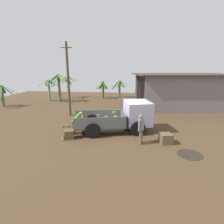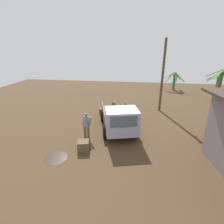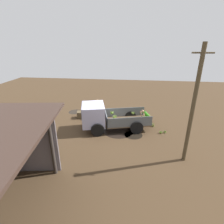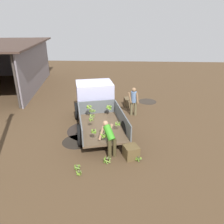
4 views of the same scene
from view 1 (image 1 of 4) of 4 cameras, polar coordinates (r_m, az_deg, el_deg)
The scene contains 21 objects.
ground at distance 11.72m, azimuth 4.65°, elevation -5.87°, with size 36.00×36.00×0.00m, color #4A3623.
mud_patch_0 at distance 12.52m, azimuth -5.34°, elevation -4.53°, with size 1.26×1.26×0.01m, color black.
mud_patch_1 at distance 9.33m, azimuth 24.06°, elevation -12.58°, with size 1.19×1.19×0.01m, color black.
mud_patch_2 at distance 11.98m, azimuth -0.65°, elevation -5.35°, with size 2.12×2.12×0.01m, color black.
cargo_truck at distance 11.38m, azimuth 5.80°, elevation -1.07°, with size 5.14×3.06×1.93m.
warehouse_shed at distance 19.74m, azimuth 23.47°, elevation 8.59°, with size 10.53×7.40×3.44m.
utility_pole at distance 15.00m, azimuth -14.10°, elevation 10.15°, with size 0.94×0.20×6.02m.
banana_palm_0 at distance 22.08m, azimuth -16.91°, elevation 7.80°, with size 2.76×2.39×3.26m.
banana_palm_1 at distance 23.48m, azimuth -3.02°, elevation 7.33°, with size 1.68×2.12×2.27m.
banana_palm_2 at distance 24.63m, azimuth 2.41°, elevation 7.80°, with size 2.36×2.22×2.33m.
banana_palm_3 at distance 23.11m, azimuth -19.88°, elevation 7.02°, with size 2.42×2.40×2.61m.
banana_palm_4 at distance 21.73m, azimuth -32.27°, elevation 4.65°, with size 2.55×2.65×2.28m.
banana_palm_5 at distance 24.81m, azimuth -14.19°, elevation 8.38°, with size 2.47×2.27×2.94m.
person_foreground_visitor at distance 9.51m, azimuth 9.39°, elevation -5.06°, with size 0.39×0.62×1.64m.
person_worker_loading at distance 11.10m, azimuth -11.56°, elevation -2.95°, with size 0.81×0.78×1.36m.
banana_bunch_on_ground_0 at distance 12.64m, azimuth -14.33°, elevation -4.28°, with size 0.24×0.24×0.19m.
banana_bunch_on_ground_1 at distance 12.64m, azimuth -15.76°, elevation -4.43°, with size 0.22×0.22×0.17m.
banana_bunch_on_ground_2 at distance 10.46m, azimuth -15.40°, elevation -8.19°, with size 0.26×0.26×0.21m.
banana_bunch_on_ground_3 at distance 11.54m, azimuth -13.98°, elevation -5.89°, with size 0.30×0.30×0.23m.
wooden_crate_0 at distance 10.57m, azimuth -13.81°, elevation -7.07°, with size 0.53×0.53×0.51m, color brown.
wooden_crate_1 at distance 10.07m, azimuth 17.17°, elevation -8.27°, with size 0.61×0.61×0.55m, color brown.
Camera 1 is at (0.35, -11.00, 4.02)m, focal length 28.00 mm.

